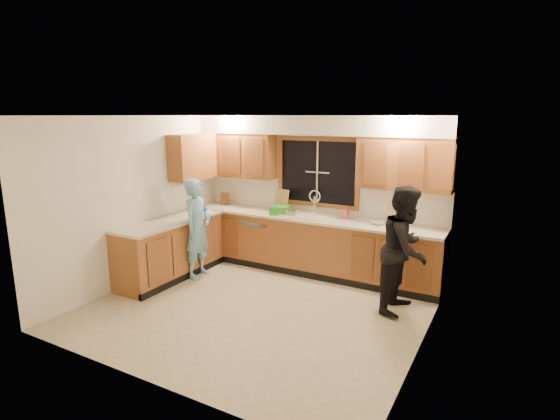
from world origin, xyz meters
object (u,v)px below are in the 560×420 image
Objects in this scene: dish_crate at (280,210)px; man at (198,228)px; stove at (144,259)px; woman at (405,249)px; bowl at (377,223)px; knife_block at (225,199)px; dishwasher at (264,240)px; soap_bottle at (346,213)px; sink at (309,220)px.

man is at bearing -134.01° from dish_crate.
man is (0.37, 0.78, 0.33)m from stove.
bowl is (-0.58, 0.72, 0.12)m from woman.
knife_block is (-0.31, 1.16, 0.25)m from man.
soap_bottle is at bearing 7.25° from dishwasher.
soap_bottle reaches higher than bowl.
man is at bearing 64.42° from stove.
dishwasher is 1.24m from man.
woman reaches higher than dish_crate.
man reaches higher than bowl.
stove is 4.44× the size of bowl.
sink is 1.75m from knife_block.
dishwasher is 0.91× the size of stove.
bowl is (2.84, -0.10, -0.08)m from knife_block.
sink is at bearing 45.39° from stove.
sink is 2.60m from stove.
dishwasher is 4.05× the size of bowl.
stove is 0.58× the size of man.
dish_crate reaches higher than dishwasher.
sink is 4.99× the size of soap_bottle.
bowl is at bearing 32.25° from stove.
soap_bottle is (1.98, 1.21, 0.22)m from man.
dish_crate is at bearing -171.09° from sink.
man is 1.22m from knife_block.
sink is 1.05× the size of dishwasher.
dish_crate is 1.07m from soap_bottle.
dishwasher is at bearing 170.11° from dish_crate.
sink is 1.11m from bowl.
dishwasher is at bearing -179.01° from sink.
knife_block is 1.26× the size of soap_bottle.
knife_block reaches higher than dishwasher.
stove is 3.13m from soap_bottle.
woman is 8.15× the size of bowl.
knife_block is 1.26m from dish_crate.
woman is (1.69, -0.72, -0.04)m from sink.
woman is 2.28m from dish_crate.
dishwasher is 0.50× the size of woman.
dish_crate is at bearing 53.18° from stove.
woman is at bearing -13.81° from knife_block.
woman reaches higher than stove.
bowl is at bearing 0.42° from sink.
bowl is (1.60, 0.09, -0.04)m from dish_crate.
dishwasher is at bearing -172.75° from soap_bottle.
knife_block is at bearing 171.37° from dish_crate.
woman reaches higher than bowl.
man is 5.25× the size of dish_crate.
dishwasher is 0.52× the size of man.
knife_block reaches higher than stove.
dishwasher is 1.09m from knife_block.
dish_crate reaches higher than bowl.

